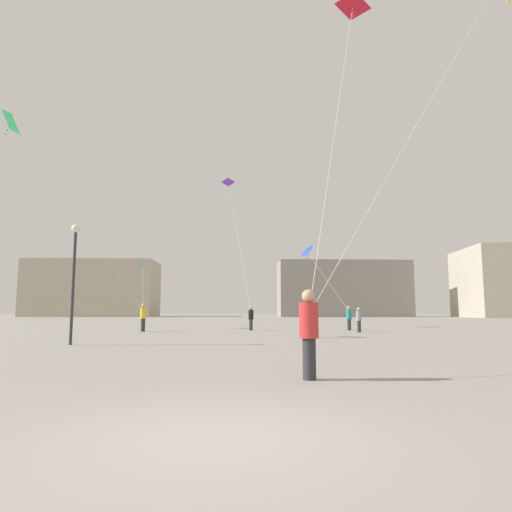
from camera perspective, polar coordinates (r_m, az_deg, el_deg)
name	(u,v)px	position (r m, az deg, el deg)	size (l,w,h in m)	color
ground_plane	(216,438)	(5.42, -5.11, -21.95)	(300.00, 300.00, 0.00)	gray
person_in_purple	(309,320)	(23.42, 6.75, -8.05)	(0.36, 0.36, 1.63)	#2D2D33
person_in_red	(309,330)	(9.49, 6.69, -9.24)	(0.40, 0.40, 1.84)	#2D2D33
person_in_teal	(349,317)	(32.40, 11.66, -7.54)	(0.37, 0.37, 1.70)	#2D2D33
person_in_black	(251,317)	(31.88, -0.65, -7.73)	(0.36, 0.36, 1.66)	#2D2D33
person_in_grey	(359,319)	(29.82, 12.86, -7.70)	(0.34, 0.34, 1.58)	#2D2D33
person_in_yellow	(143,316)	(30.90, -14.05, -7.36)	(0.40, 0.40, 1.85)	#2D2D33
kite_emerald_delta	(14,125)	(29.08, -28.25, 14.34)	(6.62, 7.37, 10.84)	green
kite_cobalt_diamond	(307,251)	(38.08, 6.40, 0.66)	(3.11, 6.56, 5.63)	blue
kite_crimson_delta	(351,15)	(16.84, 11.96, 27.65)	(2.48, 4.66, 10.28)	red
kite_violet_delta	(229,187)	(42.80, -3.41, 8.65)	(2.98, 10.15, 12.42)	purple
kite_cyan_delta	(142,264)	(36.28, -14.20, -1.04)	(1.96, 5.64, 4.00)	#1EB2C6
building_left_hall	(94,289)	(104.82, -19.79, -3.91)	(27.45, 14.45, 12.00)	#B2A893
building_centre_hall	(343,289)	(98.06, 10.94, -4.11)	(28.03, 10.59, 11.70)	gray
lamppost_east	(74,263)	(20.28, -21.97, -0.85)	(0.36, 0.36, 5.00)	#2D2D30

